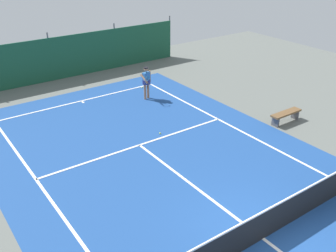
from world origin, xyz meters
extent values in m
plane|color=slate|center=(0.00, 0.00, 0.00)|extent=(36.00, 36.00, 0.00)
cube|color=#1E478C|center=(0.00, 0.00, 0.00)|extent=(11.02, 26.60, 0.01)
cube|color=white|center=(0.00, 11.90, 0.01)|extent=(8.22, 0.10, 0.01)
cube|color=white|center=(0.00, 6.40, 0.01)|extent=(8.22, 0.10, 0.01)
cube|color=white|center=(0.00, 0.00, 0.01)|extent=(0.10, 12.80, 0.01)
cube|color=white|center=(0.00, 11.75, 0.01)|extent=(0.10, 0.30, 0.01)
cube|color=black|center=(0.00, 0.00, 0.47)|extent=(9.92, 0.03, 0.95)
cube|color=white|center=(0.00, 0.00, 0.97)|extent=(9.92, 0.04, 0.05)
cube|color=#195138|center=(0.00, 15.65, 1.20)|extent=(16.22, 0.06, 2.40)
cylinder|color=#595B60|center=(0.00, 15.71, 1.35)|extent=(0.08, 0.08, 2.70)
cylinder|color=#595B60|center=(4.05, 15.71, 1.35)|extent=(0.08, 0.08, 2.70)
cylinder|color=#595B60|center=(8.11, 15.71, 1.35)|extent=(0.08, 0.08, 2.70)
cube|color=#234C1E|center=(0.00, 16.25, 0.55)|extent=(14.60, 0.70, 1.10)
cylinder|color=#9E7051|center=(2.92, 10.31, 0.41)|extent=(0.12, 0.12, 0.82)
cylinder|color=#9E7051|center=(2.73, 10.28, 0.41)|extent=(0.12, 0.12, 0.82)
cylinder|color=navy|center=(2.83, 10.29, 0.90)|extent=(0.40, 0.40, 0.22)
cube|color=#2D6BB7|center=(2.83, 10.29, 1.10)|extent=(0.38, 0.25, 0.56)
sphere|color=#9E7051|center=(2.83, 10.29, 1.53)|extent=(0.22, 0.22, 0.22)
cylinder|color=black|center=(2.83, 10.29, 1.62)|extent=(0.23, 0.23, 0.04)
cylinder|color=#9E7051|center=(3.05, 10.33, 1.13)|extent=(0.09, 0.09, 0.58)
cylinder|color=#9E7051|center=(2.61, 10.14, 1.13)|extent=(0.16, 0.53, 0.41)
cylinder|color=black|center=(2.61, 9.84, 1.02)|extent=(0.07, 0.28, 0.13)
torus|color=teal|center=(2.61, 9.84, 1.24)|extent=(0.32, 0.17, 0.29)
sphere|color=#CCDB33|center=(1.20, 6.72, 0.03)|extent=(0.07, 0.07, 0.07)
sphere|color=#CCDB33|center=(3.41, 11.68, 0.03)|extent=(0.07, 0.07, 0.07)
cube|color=brown|center=(6.31, 4.46, 0.45)|extent=(1.60, 0.40, 0.08)
cube|color=#4C4C51|center=(5.66, 4.46, 0.23)|extent=(0.08, 0.36, 0.45)
cube|color=#4C4C51|center=(6.96, 4.46, 0.23)|extent=(0.08, 0.36, 0.45)
camera|label=1|loc=(-6.83, -5.15, 7.48)|focal=41.68mm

